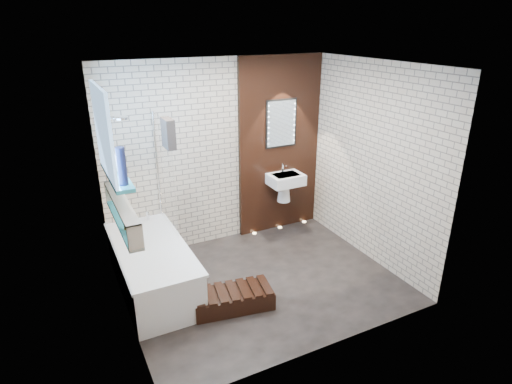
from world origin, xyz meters
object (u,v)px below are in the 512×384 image
bathtub (153,268)px  led_mirror (281,124)px  walnut_step (233,299)px  bath_screen (165,174)px  washbasin (285,183)px

bathtub → led_mirror: size_ratio=2.49×
led_mirror → walnut_step: size_ratio=0.78×
bathtub → led_mirror: led_mirror is taller
bath_screen → bathtub: bearing=-128.9°
bathtub → led_mirror: (2.17, 0.78, 1.36)m
bath_screen → walnut_step: bath_screen is taller
bath_screen → led_mirror: (1.82, 0.34, 0.37)m
bathtub → washbasin: washbasin is taller
bathtub → bath_screen: bearing=51.1°
bathtub → washbasin: 2.32m
washbasin → walnut_step: size_ratio=0.65×
bath_screen → led_mirror: size_ratio=2.00×
bathtub → bath_screen: size_ratio=1.24×
bath_screen → washbasin: (1.82, 0.18, -0.49)m
bathtub → bath_screen: 1.14m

